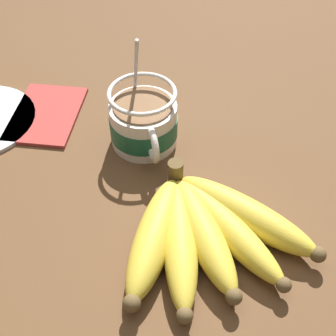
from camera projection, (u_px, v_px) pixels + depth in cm
name	position (u px, v px, depth cm)	size (l,w,h in cm)	color
table	(149.00, 184.00, 64.14)	(131.73, 131.73, 3.70)	brown
coffee_mug	(144.00, 123.00, 64.83)	(14.74, 9.51, 15.58)	white
banana_bunch	(202.00, 231.00, 53.99)	(20.41, 24.66, 4.46)	brown
napkin	(46.00, 114.00, 71.20)	(16.38, 14.09, 0.60)	#A33833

